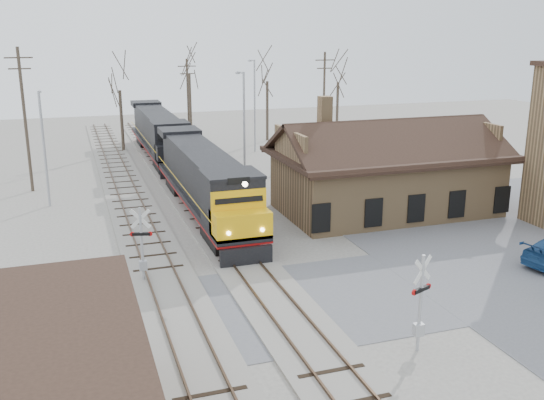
{
  "coord_description": "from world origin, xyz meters",
  "views": [
    {
      "loc": [
        -8.27,
        -23.82,
        11.98
      ],
      "look_at": [
        2.76,
        9.0,
        2.39
      ],
      "focal_mm": 40.0,
      "sensor_mm": 36.0,
      "label": 1
    }
  ],
  "objects": [
    {
      "name": "track_main",
      "position": [
        0.0,
        15.0,
        0.07
      ],
      "size": [
        3.4,
        90.0,
        0.24
      ],
      "color": "#A6A096",
      "rests_on": "ground"
    },
    {
      "name": "ground",
      "position": [
        0.0,
        0.0,
        0.0
      ],
      "size": [
        140.0,
        140.0,
        0.0
      ],
      "primitive_type": "plane",
      "color": "#A6A096",
      "rests_on": "ground"
    },
    {
      "name": "parking_lot",
      "position": [
        18.0,
        4.0,
        0.02
      ],
      "size": [
        22.0,
        26.0,
        0.03
      ],
      "primitive_type": "cube",
      "color": "#5D5D62",
      "rests_on": "ground"
    },
    {
      "name": "road",
      "position": [
        0.0,
        0.0,
        0.01
      ],
      "size": [
        60.0,
        9.0,
        0.03
      ],
      "primitive_type": "cube",
      "color": "#5D5D62",
      "rests_on": "ground"
    },
    {
      "name": "utility_pole_b",
      "position": [
        4.41,
        43.1,
        4.84
      ],
      "size": [
        2.0,
        0.24,
        9.24
      ],
      "color": "#382D23",
      "rests_on": "ground"
    },
    {
      "name": "utility_pole_a",
      "position": [
        -11.44,
        25.69,
        5.73
      ],
      "size": [
        2.0,
        0.24,
        10.99
      ],
      "color": "#382D23",
      "rests_on": "ground"
    },
    {
      "name": "crossbuck_far",
      "position": [
        -5.41,
        4.76,
        1.82
      ],
      "size": [
        1.08,
        0.36,
        3.85
      ],
      "rotation": [
        0.0,
        0.0,
        2.89
      ],
      "color": "#A5A8AD",
      "rests_on": "ground"
    },
    {
      "name": "depot",
      "position": [
        11.99,
        12.0,
        2.41
      ],
      "size": [
        15.2,
        9.31,
        7.9
      ],
      "color": "#9D7A51",
      "rests_on": "ground"
    },
    {
      "name": "locomotive_lead",
      "position": [
        0.0,
        14.72,
        2.41
      ],
      "size": [
        3.08,
        20.64,
        4.58
      ],
      "color": "black",
      "rests_on": "ground"
    },
    {
      "name": "tree_b",
      "position": [
        -3.12,
        40.33,
        7.33
      ],
      "size": [
        4.2,
        4.2,
        10.3
      ],
      "color": "#382D23",
      "rests_on": "ground"
    },
    {
      "name": "streetlight_b",
      "position": [
        4.52,
        21.11,
        5.1
      ],
      "size": [
        0.25,
        2.04,
        9.13
      ],
      "color": "#A5A8AD",
      "rests_on": "ground"
    },
    {
      "name": "locomotive_trailing",
      "position": [
        0.0,
        35.64,
        2.41
      ],
      "size": [
        3.08,
        20.64,
        4.34
      ],
      "color": "black",
      "rests_on": "ground"
    },
    {
      "name": "tree_d",
      "position": [
        13.26,
        41.96,
        7.79
      ],
      "size": [
        4.47,
        4.47,
        10.94
      ],
      "color": "#382D23",
      "rests_on": "ground"
    },
    {
      "name": "crossbuck_near",
      "position": [
        3.87,
        -5.5,
        1.87
      ],
      "size": [
        1.08,
        0.5,
        3.97
      ],
      "rotation": [
        0.0,
        0.0,
        0.39
      ],
      "color": "#A5A8AD",
      "rests_on": "ground"
    },
    {
      "name": "tree_c",
      "position": [
        5.67,
        48.4,
        8.5
      ],
      "size": [
        4.87,
        4.87,
        11.94
      ],
      "color": "#382D23",
      "rests_on": "ground"
    },
    {
      "name": "streetlight_a",
      "position": [
        -10.09,
        20.89,
        4.6
      ],
      "size": [
        0.25,
        2.04,
        8.14
      ],
      "color": "#A5A8AD",
      "rests_on": "ground"
    },
    {
      "name": "tree_e",
      "position": [
        20.6,
        38.92,
        7.72
      ],
      "size": [
        4.43,
        4.43,
        10.84
      ],
      "color": "#382D23",
      "rests_on": "ground"
    },
    {
      "name": "utility_pole_c",
      "position": [
        16.3,
        32.83,
        5.3
      ],
      "size": [
        2.0,
        0.24,
        10.15
      ],
      "color": "#382D23",
      "rests_on": "ground"
    },
    {
      "name": "streetlight_c",
      "position": [
        9.86,
        35.84,
        5.22
      ],
      "size": [
        0.25,
        2.04,
        9.36
      ],
      "color": "#A5A8AD",
      "rests_on": "ground"
    },
    {
      "name": "track_siding",
      "position": [
        -4.5,
        15.0,
        0.07
      ],
      "size": [
        3.4,
        90.0,
        0.24
      ],
      "color": "#A6A096",
      "rests_on": "ground"
    }
  ]
}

